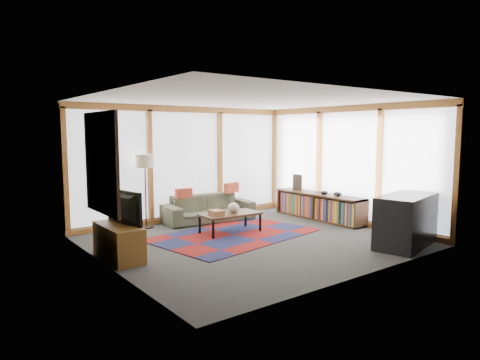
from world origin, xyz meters
TOP-DOWN VIEW (x-y plane):
  - ground at (0.00, 0.00)m, footprint 5.50×5.50m
  - room_envelope at (0.49, 0.56)m, footprint 5.52×5.02m
  - rug at (-0.05, 0.52)m, footprint 3.41×2.49m
  - sofa at (0.27, 1.94)m, footprint 2.13×1.01m
  - pillow_left at (-0.38, 1.92)m, footprint 0.38×0.14m
  - pillow_right at (0.92, 1.96)m, footprint 0.43×0.22m
  - floor_lamp at (-1.16, 2.16)m, footprint 0.39×0.39m
  - coffee_table at (0.01, 0.74)m, footprint 1.22×0.65m
  - book_stack at (-0.32, 0.75)m, footprint 0.25×0.30m
  - vase at (0.11, 0.76)m, footprint 0.25×0.25m
  - bookshelf at (2.43, 0.58)m, footprint 0.44×2.42m
  - bowl_a at (2.47, 0.07)m, footprint 0.21×0.21m
  - bowl_b at (2.43, 0.42)m, footprint 0.18×0.18m
  - shelf_picture at (2.48, 1.35)m, footprint 0.04×0.29m
  - tv_console at (-2.47, 0.33)m, footprint 0.46×1.11m
  - television at (-2.44, 0.36)m, footprint 0.29×0.95m
  - bar_counter at (1.92, -1.96)m, footprint 1.56×0.99m

SIDE VIEW (x-z plane):
  - ground at x=0.00m, z-range 0.00..0.00m
  - rug at x=-0.05m, z-range 0.00..0.01m
  - coffee_table at x=0.01m, z-range 0.00..0.40m
  - tv_console at x=-2.47m, z-range 0.00..0.55m
  - sofa at x=0.27m, z-range 0.00..0.60m
  - bookshelf at x=2.43m, z-range 0.00..0.61m
  - book_stack at x=-0.32m, z-range 0.40..0.49m
  - bar_counter at x=1.92m, z-range 0.00..0.91m
  - vase at x=0.11m, z-range 0.40..0.60m
  - bowl_b at x=2.43m, z-range 0.61..0.69m
  - bowl_a at x=2.47m, z-range 0.61..0.70m
  - pillow_left at x=-0.38m, z-range 0.60..0.81m
  - pillow_right at x=0.92m, z-range 0.60..0.83m
  - floor_lamp at x=-1.16m, z-range 0.00..1.56m
  - shelf_picture at x=2.48m, z-range 0.61..0.99m
  - television at x=-2.44m, z-range 0.55..1.10m
  - room_envelope at x=0.49m, z-range 0.23..2.85m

